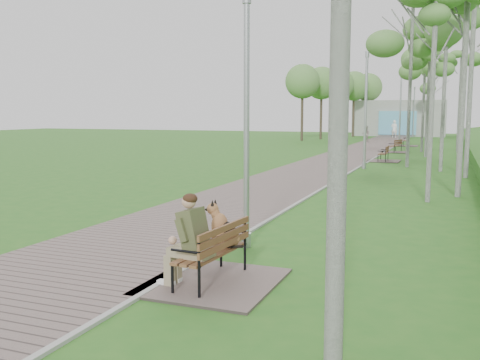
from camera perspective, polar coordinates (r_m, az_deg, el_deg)
name	(u,v)px	position (r m, az deg, el deg)	size (l,w,h in m)	color
ground	(280,215)	(13.73, 4.27, -3.70)	(120.00, 120.00, 0.00)	#2A661F
walkway	(353,153)	(34.96, 11.99, 2.80)	(3.50, 67.00, 0.04)	#72625C
kerb	(381,154)	(34.71, 14.84, 2.69)	(0.10, 67.00, 0.05)	#999993
building_north	(400,118)	(64.10, 16.65, 6.33)	(10.00, 5.20, 4.00)	#9E9E99
bench_main	(206,254)	(8.18, -3.62, -7.88)	(1.89, 2.10, 1.64)	#72625C
bench_second	(383,158)	(29.74, 15.02, 2.29)	(1.66, 1.85, 1.02)	#72625C
bench_third	(395,149)	(36.79, 16.19, 3.15)	(1.70, 1.89, 1.05)	#72625C
bench_far	(406,144)	(44.07, 17.28, 3.73)	(1.73, 1.93, 1.07)	#72625C
lamp_post_near	(247,131)	(10.12, 0.70, 5.26)	(0.19, 0.19, 4.81)	#9EA1A6
lamp_post_second	(365,115)	(25.43, 13.24, 6.79)	(0.21, 0.21, 5.36)	#9EA1A6
lamp_post_third	(400,112)	(45.81, 16.72, 6.96)	(0.22, 0.22, 5.71)	#9EA1A6
lamp_post_far	(414,114)	(60.64, 18.04, 6.74)	(0.21, 0.21, 5.37)	#9EA1A6
pedestrian_near	(394,129)	(58.08, 16.13, 5.24)	(0.68, 0.44, 1.85)	white
pedestrian_far	(366,134)	(49.09, 13.26, 4.81)	(0.71, 0.55, 1.46)	gray
birch_near_a	(435,21)	(16.53, 20.12, 15.59)	(2.26, 2.26, 6.53)	silver
birch_mid_a	(413,20)	(27.10, 17.94, 15.94)	(2.83, 2.83, 8.76)	silver
birch_mid_b	(448,7)	(25.67, 21.31, 16.81)	(2.41, 2.41, 9.04)	silver
birch_mid_c	(429,62)	(33.46, 19.55, 11.74)	(2.38, 2.38, 6.99)	silver
birch_far_a	(461,69)	(38.94, 22.51, 10.88)	(2.24, 2.24, 6.97)	silver
birch_far_b	(426,54)	(37.76, 19.19, 12.55)	(2.26, 2.26, 8.14)	silver
birch_distant_a	(435,78)	(57.50, 20.05, 10.20)	(2.53, 2.53, 7.72)	silver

